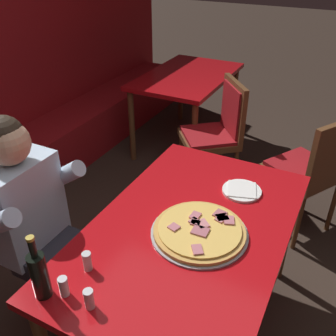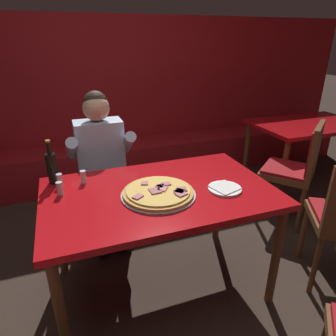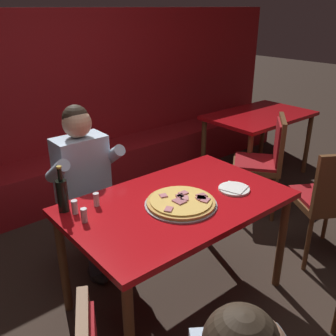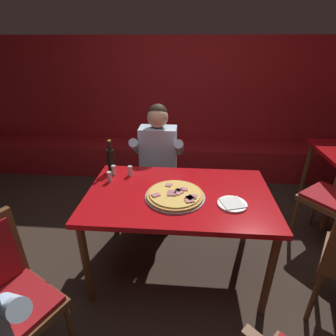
{
  "view_description": "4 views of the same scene",
  "coord_description": "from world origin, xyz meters",
  "px_view_note": "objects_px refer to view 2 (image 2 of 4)",
  "views": [
    {
      "loc": [
        -1.26,
        -0.53,
        1.95
      ],
      "look_at": [
        0.07,
        0.15,
        1.02
      ],
      "focal_mm": 40.0,
      "sensor_mm": 36.0,
      "label": 1
    },
    {
      "loc": [
        -0.51,
        -1.58,
        1.65
      ],
      "look_at": [
        0.11,
        0.16,
        0.85
      ],
      "focal_mm": 32.0,
      "sensor_mm": 36.0,
      "label": 2
    },
    {
      "loc": [
        -1.39,
        -1.58,
        1.91
      ],
      "look_at": [
        0.16,
        0.28,
        0.86
      ],
      "focal_mm": 40.0,
      "sensor_mm": 36.0,
      "label": 3
    },
    {
      "loc": [
        0.05,
        -1.73,
        1.84
      ],
      "look_at": [
        -0.1,
        0.26,
        0.86
      ],
      "focal_mm": 28.0,
      "sensor_mm": 36.0,
      "label": 4
    }
  ],
  "objects_px": {
    "plate_white_paper": "(225,188)",
    "pizza": "(159,193)",
    "dining_chair_near_right": "(297,166)",
    "background_dining_table": "(308,131)",
    "diner_seated_blue_shirt": "(103,163)",
    "main_dining_table": "(160,201)",
    "shaker_red_pepper_flakes": "(83,177)",
    "shaker_oregano": "(60,189)",
    "shaker_black_pepper": "(60,181)",
    "beer_bottle": "(52,167)"
  },
  "relations": [
    {
      "from": "shaker_red_pepper_flakes",
      "to": "shaker_oregano",
      "type": "height_order",
      "value": "same"
    },
    {
      "from": "main_dining_table",
      "to": "shaker_red_pepper_flakes",
      "type": "xyz_separation_m",
      "value": [
        -0.43,
        0.27,
        0.12
      ]
    },
    {
      "from": "plate_white_paper",
      "to": "diner_seated_blue_shirt",
      "type": "distance_m",
      "value": 1.07
    },
    {
      "from": "beer_bottle",
      "to": "diner_seated_blue_shirt",
      "type": "height_order",
      "value": "diner_seated_blue_shirt"
    },
    {
      "from": "background_dining_table",
      "to": "shaker_red_pepper_flakes",
      "type": "bearing_deg",
      "value": -164.5
    },
    {
      "from": "dining_chair_near_right",
      "to": "shaker_black_pepper",
      "type": "bearing_deg",
      "value": -176.51
    },
    {
      "from": "diner_seated_blue_shirt",
      "to": "shaker_red_pepper_flakes",
      "type": "bearing_deg",
      "value": -111.63
    },
    {
      "from": "main_dining_table",
      "to": "background_dining_table",
      "type": "relative_size",
      "value": 1.15
    },
    {
      "from": "shaker_black_pepper",
      "to": "background_dining_table",
      "type": "height_order",
      "value": "shaker_black_pepper"
    },
    {
      "from": "dining_chair_near_right",
      "to": "background_dining_table",
      "type": "distance_m",
      "value": 0.87
    },
    {
      "from": "background_dining_table",
      "to": "diner_seated_blue_shirt",
      "type": "bearing_deg",
      "value": -174.22
    },
    {
      "from": "shaker_red_pepper_flakes",
      "to": "dining_chair_near_right",
      "type": "distance_m",
      "value": 1.91
    },
    {
      "from": "shaker_black_pepper",
      "to": "diner_seated_blue_shirt",
      "type": "height_order",
      "value": "diner_seated_blue_shirt"
    },
    {
      "from": "dining_chair_near_right",
      "to": "shaker_red_pepper_flakes",
      "type": "bearing_deg",
      "value": -176.27
    },
    {
      "from": "shaker_oregano",
      "to": "shaker_red_pepper_flakes",
      "type": "bearing_deg",
      "value": 39.45
    },
    {
      "from": "pizza",
      "to": "background_dining_table",
      "type": "bearing_deg",
      "value": 25.88
    },
    {
      "from": "shaker_black_pepper",
      "to": "shaker_red_pepper_flakes",
      "type": "bearing_deg",
      "value": 0.33
    },
    {
      "from": "main_dining_table",
      "to": "beer_bottle",
      "type": "xyz_separation_m",
      "value": [
        -0.61,
        0.34,
        0.19
      ]
    },
    {
      "from": "diner_seated_blue_shirt",
      "to": "background_dining_table",
      "type": "relative_size",
      "value": 1.03
    },
    {
      "from": "shaker_oregano",
      "to": "background_dining_table",
      "type": "relative_size",
      "value": 0.07
    },
    {
      "from": "dining_chair_near_right",
      "to": "background_dining_table",
      "type": "height_order",
      "value": "dining_chair_near_right"
    },
    {
      "from": "pizza",
      "to": "dining_chair_near_right",
      "type": "xyz_separation_m",
      "value": [
        1.48,
        0.45,
        -0.22
      ]
    },
    {
      "from": "shaker_oregano",
      "to": "shaker_black_pepper",
      "type": "bearing_deg",
      "value": 88.61
    },
    {
      "from": "shaker_red_pepper_flakes",
      "to": "diner_seated_blue_shirt",
      "type": "height_order",
      "value": "diner_seated_blue_shirt"
    },
    {
      "from": "shaker_red_pepper_flakes",
      "to": "diner_seated_blue_shirt",
      "type": "xyz_separation_m",
      "value": [
        0.18,
        0.46,
        -0.11
      ]
    },
    {
      "from": "plate_white_paper",
      "to": "pizza",
      "type": "bearing_deg",
      "value": 170.16
    },
    {
      "from": "beer_bottle",
      "to": "shaker_black_pepper",
      "type": "height_order",
      "value": "beer_bottle"
    },
    {
      "from": "pizza",
      "to": "diner_seated_blue_shirt",
      "type": "relative_size",
      "value": 0.35
    },
    {
      "from": "pizza",
      "to": "dining_chair_near_right",
      "type": "height_order",
      "value": "dining_chair_near_right"
    },
    {
      "from": "shaker_black_pepper",
      "to": "shaker_oregano",
      "type": "xyz_separation_m",
      "value": [
        -0.0,
        -0.12,
        0.0
      ]
    },
    {
      "from": "plate_white_paper",
      "to": "shaker_oregano",
      "type": "height_order",
      "value": "shaker_oregano"
    },
    {
      "from": "plate_white_paper",
      "to": "diner_seated_blue_shirt",
      "type": "xyz_separation_m",
      "value": [
        -0.64,
        0.86,
        -0.08
      ]
    },
    {
      "from": "main_dining_table",
      "to": "pizza",
      "type": "height_order",
      "value": "pizza"
    },
    {
      "from": "shaker_red_pepper_flakes",
      "to": "background_dining_table",
      "type": "relative_size",
      "value": 0.07
    },
    {
      "from": "pizza",
      "to": "shaker_red_pepper_flakes",
      "type": "height_order",
      "value": "shaker_red_pepper_flakes"
    },
    {
      "from": "main_dining_table",
      "to": "background_dining_table",
      "type": "bearing_deg",
      "value": 24.79
    },
    {
      "from": "beer_bottle",
      "to": "shaker_red_pepper_flakes",
      "type": "xyz_separation_m",
      "value": [
        0.18,
        -0.07,
        -0.07
      ]
    },
    {
      "from": "background_dining_table",
      "to": "dining_chair_near_right",
      "type": "bearing_deg",
      "value": -137.83
    },
    {
      "from": "plate_white_paper",
      "to": "shaker_oregano",
      "type": "distance_m",
      "value": 1.01
    },
    {
      "from": "pizza",
      "to": "plate_white_paper",
      "type": "bearing_deg",
      "value": -9.84
    },
    {
      "from": "plate_white_paper",
      "to": "main_dining_table",
      "type": "bearing_deg",
      "value": 161.06
    },
    {
      "from": "shaker_red_pepper_flakes",
      "to": "shaker_oregano",
      "type": "relative_size",
      "value": 1.0
    },
    {
      "from": "diner_seated_blue_shirt",
      "to": "dining_chair_near_right",
      "type": "distance_m",
      "value": 1.74
    },
    {
      "from": "beer_bottle",
      "to": "shaker_oregano",
      "type": "relative_size",
      "value": 3.4
    },
    {
      "from": "main_dining_table",
      "to": "shaker_oregano",
      "type": "xyz_separation_m",
      "value": [
        -0.58,
        0.14,
        0.12
      ]
    },
    {
      "from": "shaker_black_pepper",
      "to": "beer_bottle",
      "type": "bearing_deg",
      "value": 116.59
    },
    {
      "from": "shaker_oregano",
      "to": "beer_bottle",
      "type": "bearing_deg",
      "value": 99.78
    },
    {
      "from": "plate_white_paper",
      "to": "background_dining_table",
      "type": "distance_m",
      "value": 2.03
    },
    {
      "from": "shaker_black_pepper",
      "to": "dining_chair_near_right",
      "type": "height_order",
      "value": "dining_chair_near_right"
    },
    {
      "from": "background_dining_table",
      "to": "pizza",
      "type": "bearing_deg",
      "value": -154.12
    }
  ]
}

